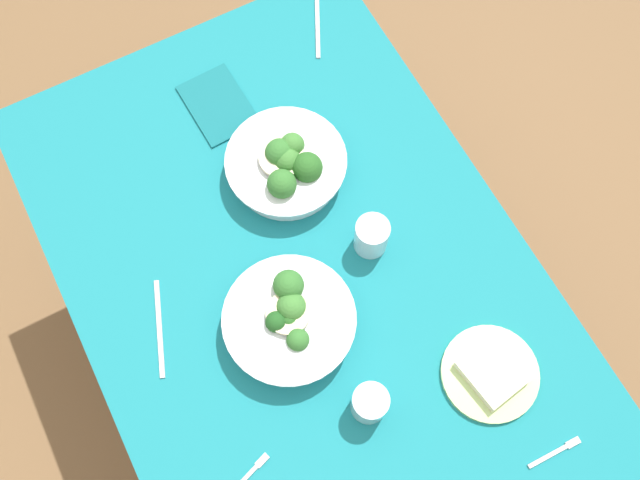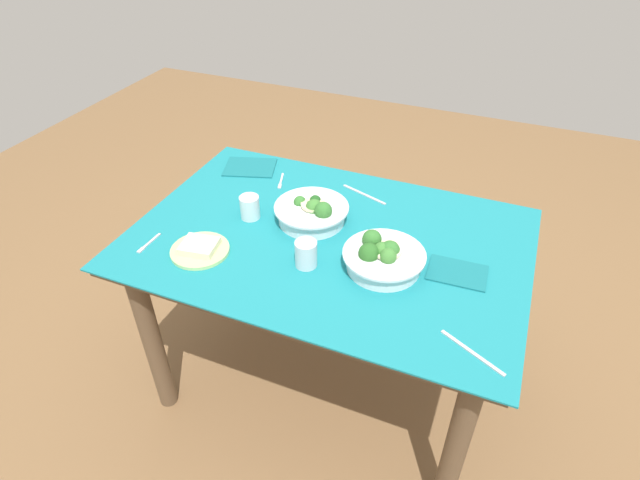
% 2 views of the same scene
% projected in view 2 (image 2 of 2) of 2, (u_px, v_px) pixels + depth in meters
% --- Properties ---
extents(ground_plane, '(6.00, 6.00, 0.00)m').
position_uv_depth(ground_plane, '(327.00, 378.00, 2.19)').
color(ground_plane, brown).
extents(dining_table, '(1.32, 0.90, 0.75)m').
position_uv_depth(dining_table, '(328.00, 265.00, 1.81)').
color(dining_table, '#197A84').
rests_on(dining_table, ground_plane).
extents(broccoli_bowl_far, '(0.26, 0.26, 0.10)m').
position_uv_depth(broccoli_bowl_far, '(383.00, 257.00, 1.59)').
color(broccoli_bowl_far, white).
rests_on(broccoli_bowl_far, dining_table).
extents(broccoli_bowl_near, '(0.26, 0.26, 0.11)m').
position_uv_depth(broccoli_bowl_near, '(312.00, 212.00, 1.79)').
color(broccoli_bowl_near, white).
rests_on(broccoli_bowl_near, dining_table).
extents(bread_side_plate, '(0.19, 0.19, 0.04)m').
position_uv_depth(bread_side_plate, '(200.00, 249.00, 1.66)').
color(bread_side_plate, '#B7D684').
rests_on(bread_side_plate, dining_table).
extents(water_glass_center, '(0.07, 0.07, 0.08)m').
position_uv_depth(water_glass_center, '(250.00, 207.00, 1.80)').
color(water_glass_center, silver).
rests_on(water_glass_center, dining_table).
extents(water_glass_side, '(0.07, 0.07, 0.09)m').
position_uv_depth(water_glass_side, '(306.00, 254.00, 1.59)').
color(water_glass_side, silver).
rests_on(water_glass_side, dining_table).
extents(fork_by_far_bowl, '(0.05, 0.11, 0.00)m').
position_uv_depth(fork_by_far_bowl, '(281.00, 181.00, 2.02)').
color(fork_by_far_bowl, '#B7B7BC').
rests_on(fork_by_far_bowl, dining_table).
extents(fork_by_near_bowl, '(0.01, 0.11, 0.00)m').
position_uv_depth(fork_by_near_bowl, '(148.00, 244.00, 1.70)').
color(fork_by_near_bowl, '#B7B7BC').
rests_on(fork_by_near_bowl, dining_table).
extents(table_knife_left, '(0.18, 0.10, 0.00)m').
position_uv_depth(table_knife_left, '(472.00, 352.00, 1.34)').
color(table_knife_left, '#B7B7BC').
rests_on(table_knife_left, dining_table).
extents(table_knife_right, '(0.19, 0.08, 0.00)m').
position_uv_depth(table_knife_right, '(364.00, 194.00, 1.94)').
color(table_knife_right, '#B7B7BC').
rests_on(table_knife_right, dining_table).
extents(napkin_folded_upper, '(0.24, 0.21, 0.01)m').
position_uv_depth(napkin_folded_upper, '(250.00, 167.00, 2.11)').
color(napkin_folded_upper, '#156870').
rests_on(napkin_folded_upper, dining_table).
extents(napkin_folded_lower, '(0.19, 0.13, 0.01)m').
position_uv_depth(napkin_folded_lower, '(457.00, 273.00, 1.59)').
color(napkin_folded_lower, '#156870').
rests_on(napkin_folded_lower, dining_table).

